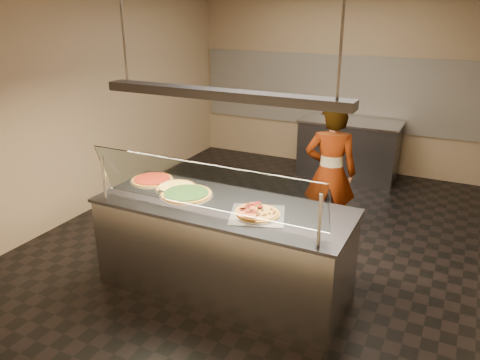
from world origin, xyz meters
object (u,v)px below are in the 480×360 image
at_px(half_pizza_sausage, 268,214).
at_px(pizza_spatula, 164,187).
at_px(serving_counter, 223,248).
at_px(pizza_tomato, 152,179).
at_px(sneeze_guard, 203,187).
at_px(heat_lamp_housing, 221,94).
at_px(perforated_tray, 257,215).
at_px(prep_table, 349,149).
at_px(pizza_cheese, 176,187).
at_px(half_pizza_pepperoni, 248,210).
at_px(worker, 330,173).
at_px(pizza_spinach, 187,194).

height_order(half_pizza_sausage, pizza_spatula, half_pizza_sausage).
xyz_separation_m(serving_counter, pizza_tomato, (-0.96, 0.22, 0.48)).
bearing_deg(sneeze_guard, heat_lamp_housing, 90.00).
bearing_deg(perforated_tray, serving_counter, 168.39).
bearing_deg(sneeze_guard, prep_table, 86.46).
xyz_separation_m(pizza_cheese, heat_lamp_housing, (0.61, -0.15, 1.01)).
height_order(serving_counter, perforated_tray, perforated_tray).
relative_size(half_pizza_pepperoni, worker, 0.26).
xyz_separation_m(half_pizza_pepperoni, worker, (0.28, 1.65, -0.14)).
bearing_deg(prep_table, pizza_cheese, -103.27).
relative_size(half_pizza_sausage, heat_lamp_housing, 0.19).
bearing_deg(pizza_spinach, sneeze_guard, -42.20).
bearing_deg(pizza_tomato, perforated_tray, -12.40).
xyz_separation_m(pizza_spatula, prep_table, (0.95, 3.78, -0.49)).
height_order(pizza_spinach, heat_lamp_housing, heat_lamp_housing).
bearing_deg(serving_counter, half_pizza_pepperoni, -14.94).
xyz_separation_m(sneeze_guard, heat_lamp_housing, (0.00, 0.34, 0.72)).
height_order(half_pizza_sausage, pizza_spinach, half_pizza_sausage).
bearing_deg(pizza_tomato, heat_lamp_housing, -12.72).
distance_m(sneeze_guard, perforated_tray, 0.55).
xyz_separation_m(half_pizza_pepperoni, heat_lamp_housing, (-0.29, 0.08, 0.99)).
height_order(sneeze_guard, perforated_tray, sneeze_guard).
xyz_separation_m(sneeze_guard, half_pizza_pepperoni, (0.29, 0.26, -0.26)).
relative_size(pizza_spinach, prep_table, 0.33).
bearing_deg(half_pizza_sausage, pizza_cheese, 168.34).
height_order(sneeze_guard, half_pizza_pepperoni, sneeze_guard).
height_order(pizza_spinach, worker, worker).
bearing_deg(pizza_spatula, pizza_cheese, 45.12).
height_order(pizza_tomato, pizza_spatula, pizza_spatula).
distance_m(half_pizza_sausage, worker, 1.66).
distance_m(pizza_cheese, prep_table, 3.82).
relative_size(serving_counter, perforated_tray, 4.02).
bearing_deg(worker, serving_counter, 55.34).
bearing_deg(prep_table, half_pizza_pepperoni, -89.48).
bearing_deg(pizza_cheese, pizza_spatula, -134.88).
height_order(pizza_cheese, heat_lamp_housing, heat_lamp_housing).
distance_m(perforated_tray, pizza_cheese, 1.03).
bearing_deg(half_pizza_sausage, serving_counter, 170.68).
distance_m(half_pizza_sausage, pizza_tomato, 1.47).
bearing_deg(perforated_tray, worker, 83.48).
distance_m(serving_counter, sneeze_guard, 0.83).
xyz_separation_m(perforated_tray, worker, (0.19, 1.65, -0.11)).
bearing_deg(pizza_spinach, pizza_spatula, 174.72).
relative_size(half_pizza_pepperoni, pizza_tomato, 0.94).
height_order(serving_counter, pizza_cheese, pizza_cheese).
relative_size(serving_counter, worker, 1.47).
relative_size(half_pizza_pepperoni, pizza_spatula, 1.87).
relative_size(perforated_tray, pizza_cheese, 1.39).
relative_size(sneeze_guard, prep_table, 1.38).
distance_m(perforated_tray, half_pizza_sausage, 0.10).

